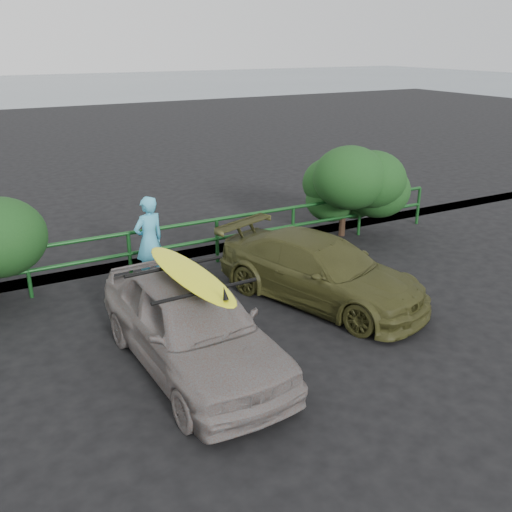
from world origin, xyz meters
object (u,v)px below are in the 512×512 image
(sedan, at_px, (192,324))
(olive_vehicle, at_px, (321,270))
(guardrail, at_px, (175,247))
(man, at_px, (149,240))
(surfboard, at_px, (189,274))

(sedan, xyz_separation_m, olive_vehicle, (3.06, 1.03, -0.10))
(guardrail, xyz_separation_m, sedan, (-1.19, -3.82, 0.20))
(man, bearing_deg, guardrail, -165.06)
(guardrail, distance_m, surfboard, 4.13)
(olive_vehicle, bearing_deg, surfboard, 178.47)
(olive_vehicle, bearing_deg, man, 116.82)
(sedan, bearing_deg, man, 79.10)
(surfboard, bearing_deg, olive_vehicle, 16.17)
(man, distance_m, surfboard, 3.51)
(man, bearing_deg, sedan, 66.03)
(sedan, relative_size, surfboard, 1.59)
(olive_vehicle, relative_size, surfboard, 1.60)
(man, relative_size, surfboard, 0.69)
(surfboard, bearing_deg, man, 79.10)
(guardrail, distance_m, olive_vehicle, 3.36)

